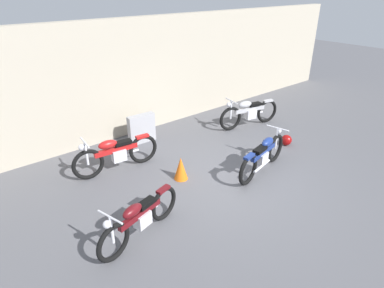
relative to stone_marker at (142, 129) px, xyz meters
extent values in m
plane|color=#56565B|center=(0.43, -2.93, -0.41)|extent=(40.00, 40.00, 0.00)
cube|color=#B2A893|center=(0.43, 0.84, 1.22)|extent=(18.00, 0.30, 3.27)
cube|color=#9E9EA3|center=(0.00, 0.00, 0.00)|extent=(0.79, 0.24, 0.82)
sphere|color=maroon|center=(2.99, -2.73, -0.26)|extent=(0.30, 0.30, 0.30)
cone|color=orange|center=(-0.35, -2.24, -0.13)|extent=(0.32, 0.32, 0.55)
torus|color=black|center=(2.51, -1.01, -0.03)|extent=(0.76, 0.25, 0.75)
torus|color=black|center=(3.87, -1.30, -0.03)|extent=(0.76, 0.25, 0.75)
cube|color=silver|center=(3.24, -1.17, -0.01)|extent=(0.37, 0.27, 0.29)
cube|color=#ADADB2|center=(3.19, -1.16, 0.15)|extent=(1.06, 0.33, 0.12)
ellipsoid|color=#ADADB2|center=(3.01, -1.12, 0.34)|extent=(0.49, 0.30, 0.21)
cube|color=black|center=(3.37, -1.19, 0.29)|extent=(0.44, 0.27, 0.08)
cube|color=#ADADB2|center=(3.87, -1.30, 0.32)|extent=(0.35, 0.19, 0.06)
cylinder|color=silver|center=(2.51, -1.01, 0.25)|extent=(0.06, 0.06, 0.57)
cylinder|color=silver|center=(2.51, -1.01, 0.53)|extent=(0.16, 0.59, 0.04)
sphere|color=silver|center=(2.43, -0.99, 0.43)|extent=(0.14, 0.14, 0.14)
cylinder|color=silver|center=(3.47, -1.09, -0.08)|extent=(0.72, 0.21, 0.06)
torus|color=black|center=(-1.97, -0.90, -0.04)|extent=(0.75, 0.17, 0.75)
torus|color=black|center=(-0.60, -1.04, -0.04)|extent=(0.75, 0.17, 0.75)
cube|color=silver|center=(-1.23, -0.97, -0.02)|extent=(0.35, 0.24, 0.29)
cube|color=#B21919|center=(-1.28, -0.97, 0.15)|extent=(1.05, 0.21, 0.12)
ellipsoid|color=#B21919|center=(-1.47, -0.95, 0.33)|extent=(0.47, 0.25, 0.20)
cube|color=black|center=(-1.10, -0.98, 0.28)|extent=(0.43, 0.22, 0.08)
cube|color=#B21919|center=(-0.60, -1.04, 0.31)|extent=(0.34, 0.16, 0.06)
cylinder|color=silver|center=(-1.97, -0.90, 0.25)|extent=(0.06, 0.06, 0.56)
cylinder|color=silver|center=(-1.97, -0.90, 0.53)|extent=(0.10, 0.59, 0.04)
sphere|color=silver|center=(-2.05, -0.89, 0.42)|extent=(0.14, 0.14, 0.14)
cylinder|color=silver|center=(-1.02, -0.87, -0.09)|extent=(0.72, 0.13, 0.06)
torus|color=black|center=(1.99, -3.08, -0.04)|extent=(0.73, 0.24, 0.73)
torus|color=black|center=(0.68, -3.36, -0.04)|extent=(0.73, 0.24, 0.73)
cube|color=silver|center=(1.29, -3.23, -0.03)|extent=(0.35, 0.26, 0.28)
cube|color=navy|center=(1.33, -3.22, 0.13)|extent=(1.02, 0.31, 0.12)
ellipsoid|color=navy|center=(1.51, -3.19, 0.31)|extent=(0.47, 0.29, 0.20)
cube|color=black|center=(1.16, -3.26, 0.26)|extent=(0.43, 0.26, 0.08)
cube|color=navy|center=(0.68, -3.36, 0.29)|extent=(0.34, 0.18, 0.06)
cylinder|color=silver|center=(1.99, -3.08, 0.23)|extent=(0.06, 0.06, 0.55)
cylinder|color=silver|center=(1.99, -3.08, 0.50)|extent=(0.15, 0.57, 0.04)
sphere|color=silver|center=(2.07, -3.07, 0.40)|extent=(0.14, 0.14, 0.14)
cylinder|color=silver|center=(1.12, -3.39, -0.09)|extent=(0.70, 0.20, 0.06)
torus|color=black|center=(-2.67, -3.48, -0.07)|extent=(0.68, 0.26, 0.68)
torus|color=black|center=(-1.45, -3.15, -0.07)|extent=(0.68, 0.26, 0.68)
cube|color=silver|center=(-2.02, -3.30, -0.05)|extent=(0.34, 0.26, 0.26)
cube|color=#590F14|center=(-2.06, -3.31, 0.10)|extent=(0.95, 0.34, 0.11)
ellipsoid|color=#590F14|center=(-2.23, -3.36, 0.27)|extent=(0.45, 0.29, 0.19)
cube|color=black|center=(-1.90, -3.27, 0.22)|extent=(0.41, 0.26, 0.07)
cube|color=#590F14|center=(-1.45, -3.15, 0.25)|extent=(0.32, 0.19, 0.06)
cylinder|color=silver|center=(-2.67, -3.48, 0.19)|extent=(0.05, 0.05, 0.51)
cylinder|color=silver|center=(-2.67, -3.48, 0.45)|extent=(0.17, 0.53, 0.03)
sphere|color=silver|center=(-2.75, -3.50, 0.35)|extent=(0.13, 0.13, 0.13)
cylinder|color=silver|center=(-1.87, -3.14, -0.11)|extent=(0.65, 0.23, 0.06)
camera|label=1|loc=(-4.23, -7.36, 3.69)|focal=30.51mm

